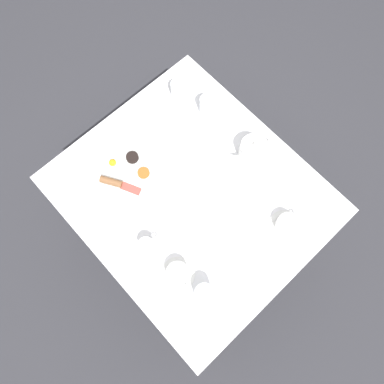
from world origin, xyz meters
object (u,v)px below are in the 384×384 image
Objects in this scene: water_glass_short at (204,293)px; napkin_folded at (237,234)px; water_glass_tall at (179,90)px; wine_glass_spare at (208,106)px; spoon_for_tea at (297,186)px; teapot_near at (253,150)px; creamer_jug at (147,246)px; breakfast_plate at (126,173)px; knife_by_plate at (171,128)px; teacup_with_saucer_left at (287,225)px; teacup_with_saucer_right at (178,274)px; fork_by_plate at (196,173)px.

water_glass_short is 0.27m from napkin_folded.
water_glass_tall is 0.57× the size of napkin_folded.
wine_glass_spare reaches higher than spoon_for_tea.
napkin_folded is (0.26, 0.08, -0.04)m from water_glass_short.
teapot_near reaches higher than water_glass_short.
creamer_jug is at bearing 145.05° from napkin_folded.
teapot_near reaches higher than breakfast_plate.
creamer_jug is (-0.60, -0.28, -0.02)m from wine_glass_spare.
breakfast_plate reaches higher than knife_by_plate.
teacup_with_saucer_left is 1.56× the size of creamer_jug.
teapot_near is at bearing 27.05° from water_glass_short.
breakfast_plate is 2.87× the size of water_glass_tall.
teacup_with_saucer_left and teacup_with_saucer_right have the same top height.
water_glass_tall is 0.54× the size of fork_by_plate.
napkin_folded is 0.33m from spoon_for_tea.
teacup_with_saucer_left is 0.47m from teacup_with_saucer_right.
wine_glass_spare is (0.04, -0.14, 0.00)m from water_glass_tall.
spoon_for_tea is at bearing -20.46° from creamer_jug.
water_glass_tall is at bearing 82.67° from teacup_with_saucer_left.
teapot_near is 1.43× the size of teacup_with_saucer_right.
teapot_near is at bearing 34.82° from napkin_folded.
spoon_for_tea is (0.16, 0.08, -0.03)m from teacup_with_saucer_left.
knife_by_plate is at bearing -144.68° from water_glass_tall.
creamer_jug is at bearing -154.82° from wine_glass_spare.
creamer_jug is at bearing -114.40° from breakfast_plate.
creamer_jug is at bearing 97.84° from water_glass_short.
teacup_with_saucer_right is 0.84× the size of spoon_for_tea.
wine_glass_spare is (0.13, 0.60, 0.02)m from teacup_with_saucer_left.
teacup_with_saucer_right is 0.80m from water_glass_tall.
water_glass_short is at bearing -121.99° from knife_by_plate.
napkin_folded is 0.55m from knife_by_plate.
teacup_with_saucer_left is 0.84× the size of spoon_for_tea.
spoon_for_tea is (0.27, -0.33, 0.00)m from fork_by_plate.
spoon_for_tea is at bearing -86.62° from wine_glass_spare.
napkin_folded is at bearing -112.54° from water_glass_tall.
breakfast_plate is 0.48m from teacup_with_saucer_right.
fork_by_plate is (0.06, 0.30, -0.00)m from napkin_folded.
breakfast_plate is 0.55m from teapot_near.
creamer_jug is 0.37m from fork_by_plate.
teapot_near is 0.36m from napkin_folded.
creamer_jug is (-0.56, -0.42, -0.02)m from water_glass_tall.
water_glass_short is at bearing -126.23° from water_glass_tall.
water_glass_tall is at bearing 67.46° from napkin_folded.
teapot_near reaches higher than teacup_with_saucer_left.
teapot_near reaches higher than spoon_for_tea.
water_glass_short reaches higher than fork_by_plate.
breakfast_plate is at bearing 65.60° from creamer_jug.
creamer_jug is 0.53m from knife_by_plate.
water_glass_tall is at bearing 104.63° from wine_glass_spare.
water_glass_tall reaches higher than water_glass_short.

